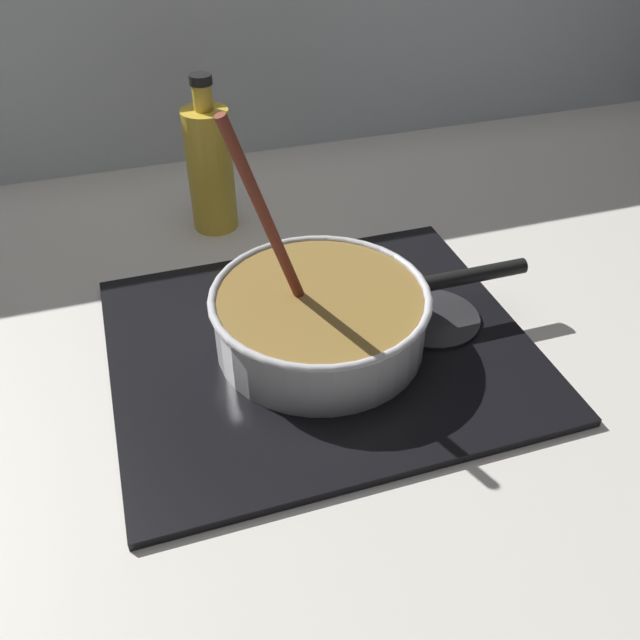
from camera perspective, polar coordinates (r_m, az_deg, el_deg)
ground at (r=0.83m, az=-6.73°, el=-10.82°), size 2.40×1.60×0.04m
backsplash_wall at (r=1.38m, az=-15.44°, el=23.18°), size 2.40×0.02×0.55m
hob_plate at (r=0.92m, az=0.00°, el=-2.24°), size 0.56×0.48×0.01m
burner_ring at (r=0.92m, az=0.00°, el=-1.76°), size 0.20×0.20×0.01m
spare_burner at (r=0.97m, az=9.44°, el=0.15°), size 0.14×0.14×0.01m
cooking_pan at (r=0.89m, az=0.06°, el=0.29°), size 0.45×0.29×0.34m
oil_bottle at (r=1.17m, az=-9.31°, el=12.66°), size 0.08×0.08×0.26m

